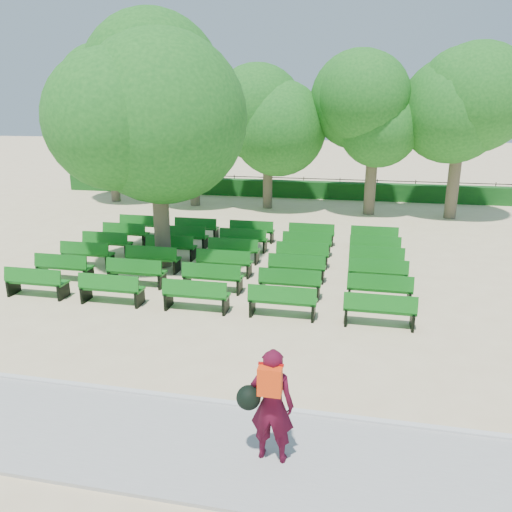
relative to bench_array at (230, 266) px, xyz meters
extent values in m
plane|color=beige|center=(-0.23, -1.05, -0.09)|extent=(120.00, 120.00, 0.00)
cube|color=#A7A8A3|center=(-0.23, -8.45, -0.06)|extent=(30.00, 2.20, 0.06)
cube|color=silver|center=(-0.23, -7.30, -0.04)|extent=(30.00, 0.12, 0.10)
cube|color=#144D17|center=(-0.23, 12.95, 0.36)|extent=(26.00, 0.70, 0.90)
cube|color=#126A18|center=(0.00, 0.01, 0.33)|extent=(1.68, 0.55, 0.06)
cube|color=#126A18|center=(0.00, -0.18, 0.56)|extent=(1.66, 0.21, 0.39)
cylinder|color=brown|center=(-2.15, -0.17, 1.69)|extent=(0.50, 0.50, 3.56)
ellipsoid|color=#206B1E|center=(-2.15, -0.17, 4.85)|extent=(4.99, 4.99, 4.49)
imported|color=#460A1D|center=(2.84, -8.47, 0.84)|extent=(0.66, 0.46, 1.73)
cube|color=#FF3D0D|center=(2.84, -8.67, 1.34)|extent=(0.32, 0.16, 0.40)
sphere|color=black|center=(2.51, -8.53, 0.96)|extent=(0.35, 0.35, 0.35)
camera|label=1|loc=(3.86, -14.46, 4.88)|focal=35.00mm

